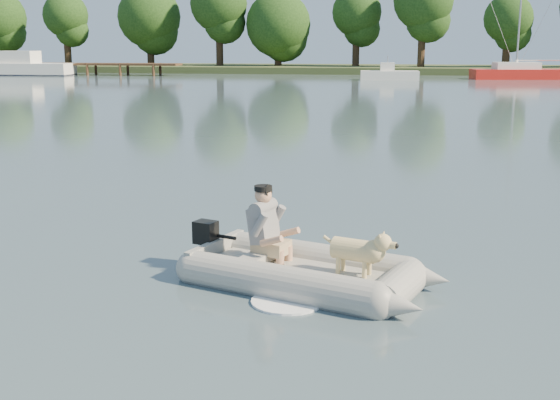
% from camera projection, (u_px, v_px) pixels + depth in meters
% --- Properties ---
extents(water, '(160.00, 160.00, 0.00)m').
position_uv_depth(water, '(247.00, 302.00, 7.75)').
color(water, slate).
rests_on(water, ground).
extents(shore_bank, '(160.00, 12.00, 0.70)m').
position_uv_depth(shore_bank, '(381.00, 70.00, 67.38)').
color(shore_bank, '#47512D').
rests_on(shore_bank, water).
extents(dock, '(18.00, 2.00, 1.04)m').
position_uv_depth(dock, '(81.00, 69.00, 61.81)').
color(dock, '#4C331E').
rests_on(dock, water).
extents(treeline, '(71.02, 7.35, 9.27)m').
position_uv_depth(treeline, '(342.00, 13.00, 65.96)').
color(treeline, '#332316').
rests_on(treeline, shore_bank).
extents(dinghy, '(5.17, 4.60, 1.22)m').
position_uv_depth(dinghy, '(308.00, 243.00, 8.19)').
color(dinghy, gray).
rests_on(dinghy, water).
extents(man, '(0.77, 0.72, 0.94)m').
position_uv_depth(man, '(265.00, 222.00, 8.47)').
color(man, slate).
rests_on(man, dinghy).
extents(dog, '(0.86, 0.54, 0.54)m').
position_uv_depth(dog, '(354.00, 254.00, 7.97)').
color(dog, tan).
rests_on(dog, dinghy).
extents(outboard_motor, '(0.42, 0.36, 0.68)m').
position_uv_depth(outboard_motor, '(206.00, 246.00, 8.91)').
color(outboard_motor, black).
rests_on(outboard_motor, dinghy).
extents(cabin_cruiser, '(8.05, 2.99, 2.48)m').
position_uv_depth(cabin_cruiser, '(29.00, 63.00, 60.80)').
color(cabin_cruiser, white).
rests_on(cabin_cruiser, water).
extents(motorboat, '(4.64, 2.01, 1.92)m').
position_uv_depth(motorboat, '(390.00, 68.00, 53.18)').
color(motorboat, white).
rests_on(motorboat, water).
extents(sailboat, '(7.96, 3.40, 10.60)m').
position_uv_depth(sailboat, '(521.00, 73.00, 54.76)').
color(sailboat, red).
rests_on(sailboat, water).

